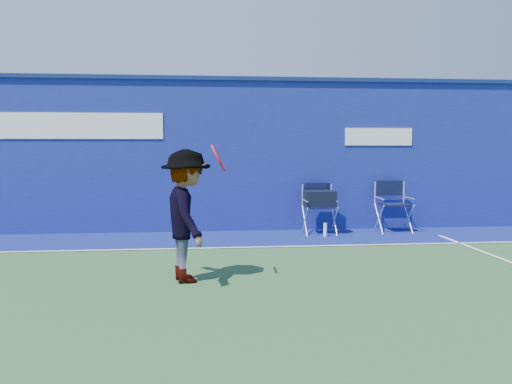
{
  "coord_description": "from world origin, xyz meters",
  "views": [
    {
      "loc": [
        -0.05,
        -5.78,
        1.74
      ],
      "look_at": [
        0.83,
        2.6,
        1.0
      ],
      "focal_mm": 38.0,
      "sensor_mm": 36.0,
      "label": 1
    }
  ],
  "objects": [
    {
      "name": "ground",
      "position": [
        0.0,
        0.0,
        0.0
      ],
      "size": [
        80.0,
        80.0,
        0.0
      ],
      "primitive_type": "plane",
      "color": "#2C532C",
      "rests_on": "ground"
    },
    {
      "name": "stadium_wall",
      "position": [
        -0.0,
        5.2,
        1.55
      ],
      "size": [
        24.0,
        0.5,
        3.08
      ],
      "color": "navy",
      "rests_on": "ground"
    },
    {
      "name": "out_of_bounds_strip",
      "position": [
        0.0,
        4.1,
        0.0
      ],
      "size": [
        24.0,
        1.8,
        0.01
      ],
      "primitive_type": "cube",
      "color": "navy",
      "rests_on": "ground"
    },
    {
      "name": "court_lines",
      "position": [
        0.0,
        0.6,
        0.01
      ],
      "size": [
        24.0,
        12.0,
        0.01
      ],
      "color": "white",
      "rests_on": "out_of_bounds_strip"
    },
    {
      "name": "directors_chair_left",
      "position": [
        2.27,
        4.49,
        0.42
      ],
      "size": [
        0.58,
        0.54,
        0.99
      ],
      "color": "silver",
      "rests_on": "ground"
    },
    {
      "name": "directors_chair_right",
      "position": [
        3.79,
        4.58,
        0.32
      ],
      "size": [
        0.61,
        0.54,
        1.01
      ],
      "color": "silver",
      "rests_on": "ground"
    },
    {
      "name": "water_bottle",
      "position": [
        2.31,
        4.15,
        0.13
      ],
      "size": [
        0.07,
        0.07,
        0.26
      ],
      "primitive_type": "cylinder",
      "color": "white",
      "rests_on": "ground"
    },
    {
      "name": "tennis_player",
      "position": [
        -0.21,
        1.07,
        0.84
      ],
      "size": [
        0.93,
        1.2,
        1.74
      ],
      "color": "#EA4738",
      "rests_on": "ground"
    }
  ]
}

